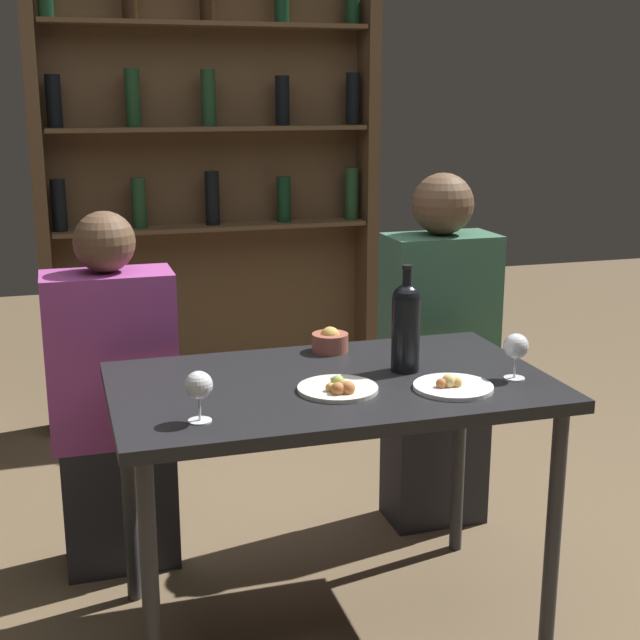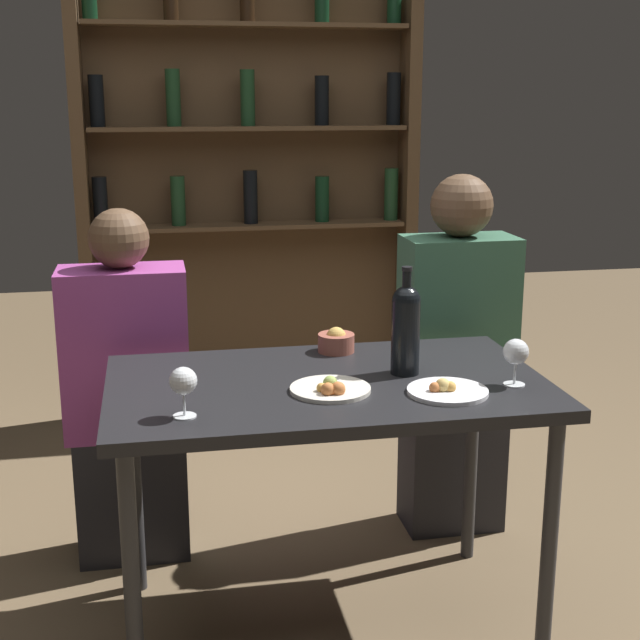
{
  "view_description": "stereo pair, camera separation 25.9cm",
  "coord_description": "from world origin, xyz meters",
  "px_view_note": "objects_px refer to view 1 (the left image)",
  "views": [
    {
      "loc": [
        -0.72,
        -2.3,
        1.57
      ],
      "look_at": [
        0.0,
        0.11,
        0.93
      ],
      "focal_mm": 50.0,
      "sensor_mm": 36.0,
      "label": 1
    },
    {
      "loc": [
        -0.47,
        -2.36,
        1.57
      ],
      "look_at": [
        0.0,
        0.11,
        0.93
      ],
      "focal_mm": 50.0,
      "sensor_mm": 36.0,
      "label": 2
    }
  ],
  "objects_px": {
    "wine_glass_0": "(199,387)",
    "seated_person_right": "(438,361)",
    "food_plate_1": "(452,386)",
    "food_plate_0": "(338,388)",
    "wine_bottle": "(406,323)",
    "wine_glass_1": "(516,347)",
    "snack_bowl": "(330,341)",
    "seated_person_left": "(114,406)"
  },
  "relations": [
    {
      "from": "wine_glass_0",
      "to": "snack_bowl",
      "type": "bearing_deg",
      "value": 45.22
    },
    {
      "from": "wine_bottle",
      "to": "food_plate_0",
      "type": "height_order",
      "value": "wine_bottle"
    },
    {
      "from": "snack_bowl",
      "to": "seated_person_right",
      "type": "relative_size",
      "value": 0.09
    },
    {
      "from": "food_plate_1",
      "to": "snack_bowl",
      "type": "relative_size",
      "value": 1.92
    },
    {
      "from": "wine_bottle",
      "to": "seated_person_right",
      "type": "distance_m",
      "value": 0.7
    },
    {
      "from": "wine_glass_0",
      "to": "seated_person_left",
      "type": "xyz_separation_m",
      "value": [
        -0.17,
        0.77,
        -0.3
      ]
    },
    {
      "from": "food_plate_0",
      "to": "food_plate_1",
      "type": "xyz_separation_m",
      "value": [
        0.31,
        -0.07,
        -0.0
      ]
    },
    {
      "from": "food_plate_1",
      "to": "seated_person_right",
      "type": "xyz_separation_m",
      "value": [
        0.28,
        0.72,
        -0.16
      ]
    },
    {
      "from": "food_plate_0",
      "to": "wine_glass_1",
      "type": "bearing_deg",
      "value": -3.92
    },
    {
      "from": "food_plate_0",
      "to": "food_plate_1",
      "type": "bearing_deg",
      "value": -12.7
    },
    {
      "from": "seated_person_left",
      "to": "wine_bottle",
      "type": "bearing_deg",
      "value": -33.11
    },
    {
      "from": "seated_person_left",
      "to": "seated_person_right",
      "type": "bearing_deg",
      "value": 0.0
    },
    {
      "from": "wine_glass_0",
      "to": "food_plate_0",
      "type": "relative_size",
      "value": 0.59
    },
    {
      "from": "food_plate_1",
      "to": "snack_bowl",
      "type": "distance_m",
      "value": 0.5
    },
    {
      "from": "wine_glass_0",
      "to": "snack_bowl",
      "type": "relative_size",
      "value": 1.14
    },
    {
      "from": "food_plate_0",
      "to": "seated_person_left",
      "type": "bearing_deg",
      "value": 130.78
    },
    {
      "from": "food_plate_0",
      "to": "snack_bowl",
      "type": "distance_m",
      "value": 0.39
    },
    {
      "from": "wine_glass_0",
      "to": "seated_person_right",
      "type": "xyz_separation_m",
      "value": [
        0.99,
        0.77,
        -0.25
      ]
    },
    {
      "from": "wine_bottle",
      "to": "food_plate_1",
      "type": "relative_size",
      "value": 1.43
    },
    {
      "from": "wine_bottle",
      "to": "food_plate_0",
      "type": "bearing_deg",
      "value": -152.81
    },
    {
      "from": "wine_bottle",
      "to": "wine_glass_0",
      "type": "xyz_separation_m",
      "value": [
        -0.65,
        -0.24,
        -0.05
      ]
    },
    {
      "from": "food_plate_0",
      "to": "seated_person_left",
      "type": "relative_size",
      "value": 0.18
    },
    {
      "from": "snack_bowl",
      "to": "seated_person_left",
      "type": "relative_size",
      "value": 0.09
    },
    {
      "from": "wine_glass_0",
      "to": "food_plate_1",
      "type": "relative_size",
      "value": 0.59
    },
    {
      "from": "wine_bottle",
      "to": "food_plate_0",
      "type": "distance_m",
      "value": 0.31
    },
    {
      "from": "wine_glass_1",
      "to": "food_plate_0",
      "type": "xyz_separation_m",
      "value": [
        -0.52,
        0.04,
        -0.08
      ]
    },
    {
      "from": "wine_glass_0",
      "to": "seated_person_right",
      "type": "relative_size",
      "value": 0.1
    },
    {
      "from": "wine_glass_1",
      "to": "snack_bowl",
      "type": "xyz_separation_m",
      "value": [
        -0.42,
        0.42,
        -0.06
      ]
    },
    {
      "from": "wine_bottle",
      "to": "food_plate_1",
      "type": "distance_m",
      "value": 0.25
    },
    {
      "from": "wine_glass_1",
      "to": "food_plate_1",
      "type": "relative_size",
      "value": 0.6
    },
    {
      "from": "wine_glass_0",
      "to": "seated_person_right",
      "type": "height_order",
      "value": "seated_person_right"
    },
    {
      "from": "wine_glass_1",
      "to": "seated_person_left",
      "type": "height_order",
      "value": "seated_person_left"
    },
    {
      "from": "food_plate_1",
      "to": "seated_person_right",
      "type": "bearing_deg",
      "value": 68.61
    },
    {
      "from": "food_plate_0",
      "to": "wine_glass_0",
      "type": "bearing_deg",
      "value": -163.74
    },
    {
      "from": "wine_glass_0",
      "to": "seated_person_left",
      "type": "height_order",
      "value": "seated_person_left"
    },
    {
      "from": "seated_person_left",
      "to": "seated_person_right",
      "type": "relative_size",
      "value": 0.93
    },
    {
      "from": "wine_glass_0",
      "to": "food_plate_1",
      "type": "xyz_separation_m",
      "value": [
        0.71,
        0.05,
        -0.08
      ]
    },
    {
      "from": "snack_bowl",
      "to": "wine_glass_1",
      "type": "bearing_deg",
      "value": -44.72
    },
    {
      "from": "wine_bottle",
      "to": "seated_person_left",
      "type": "relative_size",
      "value": 0.26
    },
    {
      "from": "wine_bottle",
      "to": "seated_person_left",
      "type": "bearing_deg",
      "value": 146.89
    },
    {
      "from": "wine_glass_0",
      "to": "wine_glass_1",
      "type": "height_order",
      "value": "wine_glass_1"
    },
    {
      "from": "wine_bottle",
      "to": "wine_glass_0",
      "type": "height_order",
      "value": "wine_bottle"
    }
  ]
}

